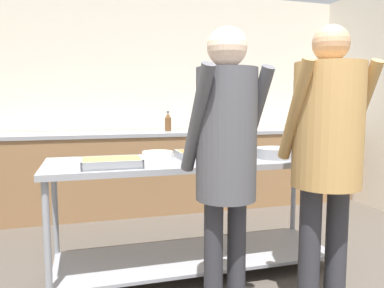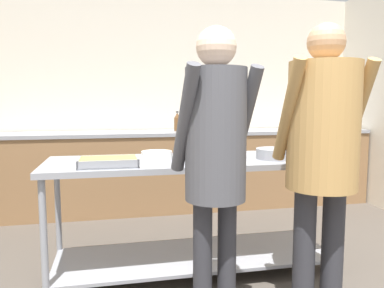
{
  "view_description": "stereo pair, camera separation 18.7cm",
  "coord_description": "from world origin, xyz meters",
  "px_view_note": "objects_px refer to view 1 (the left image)",
  "views": [
    {
      "loc": [
        -0.86,
        -1.17,
        1.27
      ],
      "look_at": [
        -0.08,
        1.55,
        0.96
      ],
      "focal_mm": 35.0,
      "sensor_mm": 36.0,
      "label": 1
    },
    {
      "loc": [
        -0.68,
        -1.22,
        1.27
      ],
      "look_at": [
        -0.08,
        1.55,
        0.96
      ],
      "focal_mm": 35.0,
      "sensor_mm": 36.0,
      "label": 2
    }
  ],
  "objects_px": {
    "serving_tray_roast": "(112,163)",
    "plate_stack": "(158,156)",
    "guest_serving_left": "(327,141)",
    "guest_serving_right": "(226,147)",
    "water_bottle": "(168,122)",
    "serving_tray_vegetables": "(207,154)",
    "sauce_pan": "(276,152)"
  },
  "relations": [
    {
      "from": "serving_tray_roast",
      "to": "serving_tray_vegetables",
      "type": "distance_m",
      "value": 0.76
    },
    {
      "from": "guest_serving_left",
      "to": "sauce_pan",
      "type": "bearing_deg",
      "value": 88.55
    },
    {
      "from": "guest_serving_right",
      "to": "water_bottle",
      "type": "bearing_deg",
      "value": 84.7
    },
    {
      "from": "plate_stack",
      "to": "guest_serving_right",
      "type": "relative_size",
      "value": 0.14
    },
    {
      "from": "serving_tray_roast",
      "to": "water_bottle",
      "type": "relative_size",
      "value": 1.63
    },
    {
      "from": "guest_serving_left",
      "to": "guest_serving_right",
      "type": "xyz_separation_m",
      "value": [
        -0.64,
        -0.02,
        -0.01
      ]
    },
    {
      "from": "guest_serving_right",
      "to": "water_bottle",
      "type": "relative_size",
      "value": 7.06
    },
    {
      "from": "guest_serving_left",
      "to": "plate_stack",
      "type": "bearing_deg",
      "value": 137.21
    },
    {
      "from": "serving_tray_roast",
      "to": "plate_stack",
      "type": "bearing_deg",
      "value": 32.77
    },
    {
      "from": "serving_tray_vegetables",
      "to": "guest_serving_left",
      "type": "distance_m",
      "value": 0.94
    },
    {
      "from": "serving_tray_roast",
      "to": "water_bottle",
      "type": "distance_m",
      "value": 2.1
    },
    {
      "from": "serving_tray_vegetables",
      "to": "serving_tray_roast",
      "type": "bearing_deg",
      "value": -162.89
    },
    {
      "from": "plate_stack",
      "to": "sauce_pan",
      "type": "xyz_separation_m",
      "value": [
        0.87,
        -0.16,
        0.01
      ]
    },
    {
      "from": "plate_stack",
      "to": "water_bottle",
      "type": "height_order",
      "value": "water_bottle"
    },
    {
      "from": "guest_serving_right",
      "to": "serving_tray_roast",
      "type": "bearing_deg",
      "value": 133.47
    },
    {
      "from": "sauce_pan",
      "to": "water_bottle",
      "type": "relative_size",
      "value": 1.86
    },
    {
      "from": "serving_tray_roast",
      "to": "guest_serving_right",
      "type": "relative_size",
      "value": 0.23
    },
    {
      "from": "plate_stack",
      "to": "guest_serving_left",
      "type": "xyz_separation_m",
      "value": [
        0.86,
        -0.79,
        0.16
      ]
    },
    {
      "from": "sauce_pan",
      "to": "serving_tray_roast",
      "type": "bearing_deg",
      "value": -176.96
    },
    {
      "from": "guest_serving_right",
      "to": "sauce_pan",
      "type": "bearing_deg",
      "value": 45.13
    },
    {
      "from": "serving_tray_vegetables",
      "to": "water_bottle",
      "type": "height_order",
      "value": "water_bottle"
    },
    {
      "from": "plate_stack",
      "to": "guest_serving_right",
      "type": "height_order",
      "value": "guest_serving_right"
    },
    {
      "from": "plate_stack",
      "to": "serving_tray_vegetables",
      "type": "relative_size",
      "value": 0.5
    },
    {
      "from": "serving_tray_roast",
      "to": "plate_stack",
      "type": "relative_size",
      "value": 1.65
    },
    {
      "from": "serving_tray_vegetables",
      "to": "water_bottle",
      "type": "distance_m",
      "value": 1.72
    },
    {
      "from": "serving_tray_roast",
      "to": "guest_serving_right",
      "type": "xyz_separation_m",
      "value": [
        0.56,
        -0.59,
        0.15
      ]
    },
    {
      "from": "plate_stack",
      "to": "water_bottle",
      "type": "bearing_deg",
      "value": 75.24
    },
    {
      "from": "plate_stack",
      "to": "water_bottle",
      "type": "xyz_separation_m",
      "value": [
        0.45,
        1.72,
        0.15
      ]
    },
    {
      "from": "serving_tray_roast",
      "to": "guest_serving_left",
      "type": "relative_size",
      "value": 0.22
    },
    {
      "from": "sauce_pan",
      "to": "guest_serving_right",
      "type": "distance_m",
      "value": 0.94
    },
    {
      "from": "sauce_pan",
      "to": "guest_serving_left",
      "type": "xyz_separation_m",
      "value": [
        -0.02,
        -0.64,
        0.15
      ]
    },
    {
      "from": "guest_serving_left",
      "to": "guest_serving_right",
      "type": "distance_m",
      "value": 0.64
    }
  ]
}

